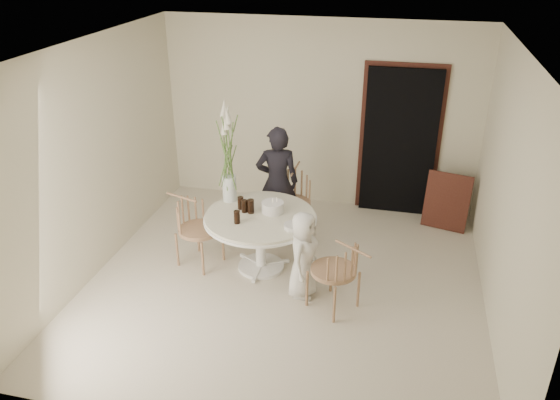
% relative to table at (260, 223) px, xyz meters
% --- Properties ---
extents(ground, '(4.50, 4.50, 0.00)m').
position_rel_table_xyz_m(ground, '(0.35, -0.25, -0.62)').
color(ground, beige).
rests_on(ground, ground).
extents(room_shell, '(4.50, 4.50, 4.50)m').
position_rel_table_xyz_m(room_shell, '(0.35, -0.25, 1.00)').
color(room_shell, silver).
rests_on(room_shell, ground).
extents(doorway, '(1.00, 0.10, 2.10)m').
position_rel_table_xyz_m(doorway, '(1.50, 1.94, 0.43)').
color(doorway, black).
rests_on(doorway, ground).
extents(door_trim, '(1.12, 0.03, 2.22)m').
position_rel_table_xyz_m(door_trim, '(1.50, 1.98, 0.49)').
color(door_trim, '#52261C').
rests_on(door_trim, ground).
extents(table, '(1.33, 1.33, 0.73)m').
position_rel_table_xyz_m(table, '(0.00, 0.00, 0.00)').
color(table, white).
rests_on(table, ground).
extents(picture_frame, '(0.62, 0.32, 0.79)m').
position_rel_table_xyz_m(picture_frame, '(2.21, 1.57, -0.22)').
color(picture_frame, '#52261C').
rests_on(picture_frame, ground).
extents(chair_far, '(0.53, 0.56, 0.91)m').
position_rel_table_xyz_m(chair_far, '(0.19, 0.95, -0.02)').
color(chair_far, '#A07357').
rests_on(chair_far, ground).
extents(chair_right, '(0.65, 0.64, 0.86)m').
position_rel_table_xyz_m(chair_right, '(1.06, -0.63, -0.06)').
color(chair_right, '#A07357').
rests_on(chair_right, ground).
extents(chair_left, '(0.61, 0.58, 0.86)m').
position_rel_table_xyz_m(chair_left, '(-0.87, -0.02, -0.06)').
color(chair_left, '#A07357').
rests_on(chair_left, ground).
extents(girl, '(0.63, 0.49, 1.53)m').
position_rel_table_xyz_m(girl, '(-0.00, 0.87, 0.15)').
color(girl, black).
rests_on(girl, ground).
extents(boy, '(0.38, 0.54, 1.02)m').
position_rel_table_xyz_m(boy, '(0.60, -0.41, -0.10)').
color(boy, silver).
rests_on(boy, ground).
extents(birthday_cake, '(0.26, 0.26, 0.18)m').
position_rel_table_xyz_m(birthday_cake, '(0.12, 0.11, 0.18)').
color(birthday_cake, white).
rests_on(birthday_cake, table).
extents(cola_tumbler_a, '(0.09, 0.09, 0.17)m').
position_rel_table_xyz_m(cola_tumbler_a, '(-0.12, 0.03, 0.20)').
color(cola_tumbler_a, black).
rests_on(cola_tumbler_a, table).
extents(cola_tumbler_b, '(0.08, 0.08, 0.15)m').
position_rel_table_xyz_m(cola_tumbler_b, '(-0.20, -0.25, 0.19)').
color(cola_tumbler_b, black).
rests_on(cola_tumbler_b, table).
extents(cola_tumbler_c, '(0.08, 0.08, 0.15)m').
position_rel_table_xyz_m(cola_tumbler_c, '(-0.20, 0.03, 0.19)').
color(cola_tumbler_c, black).
rests_on(cola_tumbler_c, table).
extents(cola_tumbler_d, '(0.09, 0.09, 0.15)m').
position_rel_table_xyz_m(cola_tumbler_d, '(-0.27, 0.10, 0.19)').
color(cola_tumbler_d, black).
rests_on(cola_tumbler_d, table).
extents(plate_stack, '(0.25, 0.25, 0.05)m').
position_rel_table_xyz_m(plate_stack, '(0.44, -0.23, 0.14)').
color(plate_stack, silver).
rests_on(plate_stack, table).
extents(flower_vase, '(0.17, 0.17, 1.27)m').
position_rel_table_xyz_m(flower_vase, '(-0.46, 0.29, 0.71)').
color(flower_vase, silver).
rests_on(flower_vase, table).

